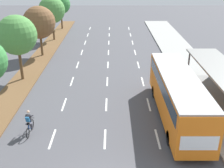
{
  "coord_description": "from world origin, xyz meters",
  "views": [
    {
      "loc": [
        0.47,
        -9.95,
        10.66
      ],
      "look_at": [
        0.46,
        11.8,
        1.2
      ],
      "focal_mm": 44.33,
      "sensor_mm": 36.0,
      "label": 1
    }
  ],
  "objects_px": {
    "median_tree_fifth": "(52,10)",
    "median_tree_farthest": "(61,4)",
    "median_tree_third": "(17,35)",
    "cyclist": "(29,123)",
    "median_tree_fourth": "(39,22)",
    "bus": "(178,93)"
  },
  "relations": [
    {
      "from": "median_tree_fifth",
      "to": "median_tree_farthest",
      "type": "relative_size",
      "value": 1.07
    },
    {
      "from": "median_tree_third",
      "to": "median_tree_farthest",
      "type": "bearing_deg",
      "value": 89.81
    },
    {
      "from": "cyclist",
      "to": "median_tree_fourth",
      "type": "xyz_separation_m",
      "value": [
        -3.17,
        17.35,
        3.42
      ]
    },
    {
      "from": "median_tree_fourth",
      "to": "median_tree_farthest",
      "type": "xyz_separation_m",
      "value": [
        -0.09,
        15.65,
        0.09
      ]
    },
    {
      "from": "bus",
      "to": "median_tree_farthest",
      "type": "distance_m",
      "value": 33.8
    },
    {
      "from": "cyclist",
      "to": "bus",
      "type": "bearing_deg",
      "value": 11.73
    },
    {
      "from": "cyclist",
      "to": "median_tree_third",
      "type": "bearing_deg",
      "value": 109.29
    },
    {
      "from": "median_tree_farthest",
      "to": "bus",
      "type": "bearing_deg",
      "value": -66.15
    },
    {
      "from": "median_tree_fourth",
      "to": "median_tree_third",
      "type": "bearing_deg",
      "value": -91.19
    },
    {
      "from": "median_tree_third",
      "to": "median_tree_farthest",
      "type": "relative_size",
      "value": 1.07
    },
    {
      "from": "median_tree_fourth",
      "to": "median_tree_farthest",
      "type": "relative_size",
      "value": 1.03
    },
    {
      "from": "bus",
      "to": "median_tree_third",
      "type": "xyz_separation_m",
      "value": [
        -13.71,
        7.36,
        2.46
      ]
    },
    {
      "from": "median_tree_fifth",
      "to": "median_tree_fourth",
      "type": "bearing_deg",
      "value": -89.87
    },
    {
      "from": "bus",
      "to": "median_tree_farthest",
      "type": "height_order",
      "value": "median_tree_farthest"
    },
    {
      "from": "median_tree_farthest",
      "to": "median_tree_fifth",
      "type": "bearing_deg",
      "value": -89.49
    },
    {
      "from": "median_tree_third",
      "to": "bus",
      "type": "bearing_deg",
      "value": -28.24
    },
    {
      "from": "median_tree_third",
      "to": "median_tree_fourth",
      "type": "distance_m",
      "value": 7.84
    },
    {
      "from": "bus",
      "to": "median_tree_farthest",
      "type": "bearing_deg",
      "value": 113.85
    },
    {
      "from": "cyclist",
      "to": "median_tree_third",
      "type": "relative_size",
      "value": 0.29
    },
    {
      "from": "cyclist",
      "to": "median_tree_farthest",
      "type": "bearing_deg",
      "value": 95.63
    },
    {
      "from": "median_tree_fourth",
      "to": "median_tree_farthest",
      "type": "bearing_deg",
      "value": 90.32
    },
    {
      "from": "cyclist",
      "to": "median_tree_fifth",
      "type": "bearing_deg",
      "value": 97.21
    }
  ]
}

